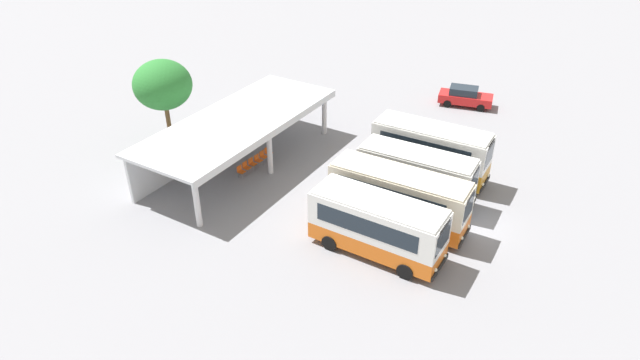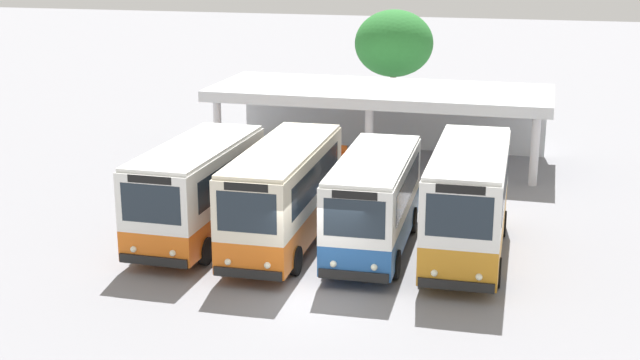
{
  "view_description": "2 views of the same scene",
  "coord_description": "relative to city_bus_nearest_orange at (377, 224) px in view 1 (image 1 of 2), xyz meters",
  "views": [
    {
      "loc": [
        -26.24,
        -5.76,
        18.54
      ],
      "look_at": [
        -2.25,
        8.86,
        1.35
      ],
      "focal_mm": 30.39,
      "sensor_mm": 36.0,
      "label": 1
    },
    {
      "loc": [
        6.03,
        -22.42,
        9.99
      ],
      "look_at": [
        -1.57,
        6.18,
        1.65
      ],
      "focal_mm": 48.58,
      "sensor_mm": 36.0,
      "label": 2
    }
  ],
  "objects": [
    {
      "name": "ground_plane",
      "position": [
        5.15,
        -3.58,
        -1.83
      ],
      "size": [
        180.0,
        180.0,
        0.0
      ],
      "primitive_type": "plane",
      "color": "gray"
    },
    {
      "name": "city_bus_nearest_orange",
      "position": [
        0.0,
        0.0,
        0.0
      ],
      "size": [
        2.48,
        7.24,
        3.31
      ],
      "color": "black",
      "rests_on": "ground"
    },
    {
      "name": "city_bus_second_in_row",
      "position": [
        3.0,
        0.15,
        0.04
      ],
      "size": [
        2.46,
        8.07,
        3.38
      ],
      "color": "black",
      "rests_on": "ground"
    },
    {
      "name": "city_bus_middle_cream",
      "position": [
        5.99,
        0.34,
        -0.06
      ],
      "size": [
        2.49,
        7.2,
        3.19
      ],
      "color": "black",
      "rests_on": "ground"
    },
    {
      "name": "city_bus_fourth_amber",
      "position": [
        8.99,
        0.61,
        0.13
      ],
      "size": [
        2.52,
        7.63,
        3.56
      ],
      "color": "black",
      "rests_on": "ground"
    },
    {
      "name": "parked_car_flank",
      "position": [
        21.48,
        2.32,
        -1.0
      ],
      "size": [
        2.69,
        4.67,
        1.62
      ],
      "color": "black",
      "rests_on": "ground"
    },
    {
      "name": "terminal_canopy",
      "position": [
        3.87,
        12.88,
        0.85
      ],
      "size": [
        15.25,
        5.97,
        3.4
      ],
      "color": "silver",
      "rests_on": "ground"
    },
    {
      "name": "waiting_chair_end_by_column",
      "position": [
        2.35,
        11.06,
        -1.3
      ],
      "size": [
        0.46,
        0.46,
        0.86
      ],
      "color": "slate",
      "rests_on": "ground"
    },
    {
      "name": "waiting_chair_second_from_end",
      "position": [
        2.96,
        11.09,
        -1.3
      ],
      "size": [
        0.46,
        0.46,
        0.86
      ],
      "color": "slate",
      "rests_on": "ground"
    },
    {
      "name": "waiting_chair_middle_seat",
      "position": [
        3.56,
        11.06,
        -1.3
      ],
      "size": [
        0.46,
        0.46,
        0.86
      ],
      "color": "slate",
      "rests_on": "ground"
    },
    {
      "name": "waiting_chair_fourth_seat",
      "position": [
        4.16,
        11.01,
        -1.3
      ],
      "size": [
        0.46,
        0.46,
        0.86
      ],
      "color": "slate",
      "rests_on": "ground"
    },
    {
      "name": "waiting_chair_fifth_seat",
      "position": [
        4.77,
        11.02,
        -1.3
      ],
      "size": [
        0.46,
        0.46,
        0.86
      ],
      "color": "slate",
      "rests_on": "ground"
    },
    {
      "name": "waiting_chair_far_end_seat",
      "position": [
        5.37,
        11.05,
        -1.3
      ],
      "size": [
        0.46,
        0.46,
        0.86
      ],
      "color": "slate",
      "rests_on": "ground"
    },
    {
      "name": "roadside_tree_behind_canopy",
      "position": [
        3.36,
        18.29,
        2.84
      ],
      "size": [
        4.05,
        4.05,
        6.41
      ],
      "color": "brown",
      "rests_on": "ground"
    }
  ]
}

